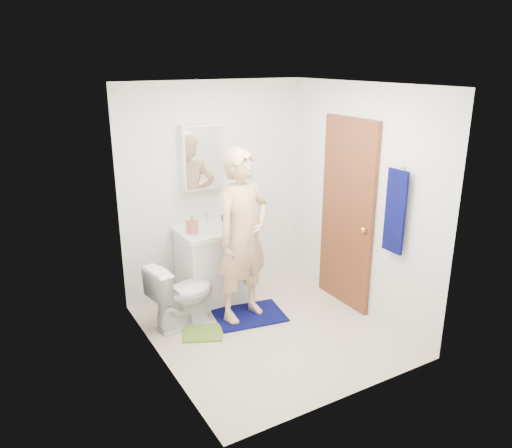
{
  "coord_description": "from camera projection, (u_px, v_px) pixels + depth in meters",
  "views": [
    {
      "loc": [
        -2.32,
        -3.78,
        2.62
      ],
      "look_at": [
        -0.0,
        0.25,
        1.06
      ],
      "focal_mm": 35.0,
      "sensor_mm": 36.0,
      "label": 1
    }
  ],
  "objects": [
    {
      "name": "countertop",
      "position": [
        214.0,
        230.0,
        5.46
      ],
      "size": [
        0.79,
        0.59,
        0.05
      ],
      "primitive_type": "cube",
      "color": "white",
      "rests_on": "vanity_cabinet"
    },
    {
      "name": "green_rug",
      "position": [
        203.0,
        333.0,
        4.97
      ],
      "size": [
        0.49,
        0.46,
        0.02
      ],
      "primitive_type": "cube",
      "rotation": [
        0.0,
        0.0,
        -0.43
      ],
      "color": "olive",
      "rests_on": "floor"
    },
    {
      "name": "faucet",
      "position": [
        207.0,
        218.0,
        5.58
      ],
      "size": [
        0.03,
        0.03,
        0.12
      ],
      "primitive_type": "cylinder",
      "color": "silver",
      "rests_on": "countertop"
    },
    {
      "name": "ceiling",
      "position": [
        271.0,
        83.0,
        4.27
      ],
      "size": [
        2.2,
        2.4,
        0.02
      ],
      "primitive_type": "cube",
      "color": "white",
      "rests_on": "ground"
    },
    {
      "name": "toilet",
      "position": [
        182.0,
        294.0,
        5.05
      ],
      "size": [
        0.74,
        0.5,
        0.69
      ],
      "primitive_type": "imported",
      "rotation": [
        0.0,
        0.0,
        1.75
      ],
      "color": "white",
      "rests_on": "floor"
    },
    {
      "name": "bath_mat",
      "position": [
        249.0,
        315.0,
        5.31
      ],
      "size": [
        0.79,
        0.63,
        0.02
      ],
      "primitive_type": "cube",
      "rotation": [
        0.0,
        0.0,
        -0.17
      ],
      "color": "#080A4A",
      "rests_on": "floor"
    },
    {
      "name": "floor",
      "position": [
        268.0,
        331.0,
        5.04
      ],
      "size": [
        2.2,
        2.4,
        0.02
      ],
      "primitive_type": "cube",
      "color": "beige",
      "rests_on": "ground"
    },
    {
      "name": "wall_back",
      "position": [
        214.0,
        189.0,
        5.65
      ],
      "size": [
        2.2,
        0.02,
        2.4
      ],
      "primitive_type": "cube",
      "color": "silver",
      "rests_on": "ground"
    },
    {
      "name": "wall_left",
      "position": [
        155.0,
        238.0,
        4.13
      ],
      "size": [
        0.02,
        2.4,
        2.4
      ],
      "primitive_type": "cube",
      "color": "silver",
      "rests_on": "ground"
    },
    {
      "name": "door_knob",
      "position": [
        364.0,
        230.0,
        5.08
      ],
      "size": [
        0.07,
        0.07,
        0.07
      ],
      "primitive_type": "sphere",
      "color": "gold",
      "rests_on": "door"
    },
    {
      "name": "wall_right",
      "position": [
        361.0,
        201.0,
        5.18
      ],
      "size": [
        0.02,
        2.4,
        2.4
      ],
      "primitive_type": "cube",
      "color": "silver",
      "rests_on": "ground"
    },
    {
      "name": "man",
      "position": [
        243.0,
        236.0,
        5.02
      ],
      "size": [
        0.73,
        0.57,
        1.78
      ],
      "primitive_type": "imported",
      "rotation": [
        0.0,
        0.0,
        0.24
      ],
      "color": "tan",
      "rests_on": "bath_mat"
    },
    {
      "name": "vanity_cabinet",
      "position": [
        215.0,
        266.0,
        5.59
      ],
      "size": [
        0.75,
        0.55,
        0.8
      ],
      "primitive_type": "cube",
      "color": "white",
      "rests_on": "floor"
    },
    {
      "name": "wall_front",
      "position": [
        355.0,
        261.0,
        3.66
      ],
      "size": [
        2.2,
        0.02,
        2.4
      ],
      "primitive_type": "cube",
      "color": "silver",
      "rests_on": "ground"
    },
    {
      "name": "toothbrush_cup",
      "position": [
        226.0,
        219.0,
        5.61
      ],
      "size": [
        0.13,
        0.13,
        0.09
      ],
      "primitive_type": "imported",
      "rotation": [
        0.0,
        0.0,
        -0.12
      ],
      "color": "#5C3E8A",
      "rests_on": "countertop"
    },
    {
      "name": "soap_dispenser",
      "position": [
        192.0,
        224.0,
        5.24
      ],
      "size": [
        0.11,
        0.11,
        0.21
      ],
      "primitive_type": "imported",
      "rotation": [
        0.0,
        0.0,
        0.23
      ],
      "color": "#CA765E",
      "rests_on": "countertop"
    },
    {
      "name": "door",
      "position": [
        347.0,
        214.0,
        5.34
      ],
      "size": [
        0.05,
        0.8,
        2.05
      ],
      "primitive_type": "cube",
      "color": "brown",
      "rests_on": "ground"
    },
    {
      "name": "mirror_panel",
      "position": [
        206.0,
        158.0,
        5.34
      ],
      "size": [
        0.46,
        0.01,
        0.66
      ],
      "primitive_type": "cube",
      "color": "white",
      "rests_on": "wall_back"
    },
    {
      "name": "medicine_cabinet",
      "position": [
        203.0,
        157.0,
        5.4
      ],
      "size": [
        0.5,
        0.12,
        0.7
      ],
      "primitive_type": "cube",
      "color": "white",
      "rests_on": "wall_back"
    },
    {
      "name": "sink_basin",
      "position": [
        214.0,
        229.0,
        5.45
      ],
      "size": [
        0.4,
        0.4,
        0.03
      ],
      "primitive_type": "cylinder",
      "color": "white",
      "rests_on": "countertop"
    },
    {
      "name": "towel_hook",
      "position": [
        402.0,
        167.0,
        4.55
      ],
      "size": [
        0.06,
        0.02,
        0.02
      ],
      "primitive_type": "cylinder",
      "rotation": [
        0.0,
        1.57,
        0.0
      ],
      "color": "silver",
      "rests_on": "wall_right"
    },
    {
      "name": "towel",
      "position": [
        395.0,
        212.0,
        4.66
      ],
      "size": [
        0.03,
        0.24,
        0.8
      ],
      "primitive_type": "cube",
      "color": "#080A4A",
      "rests_on": "wall_right"
    }
  ]
}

